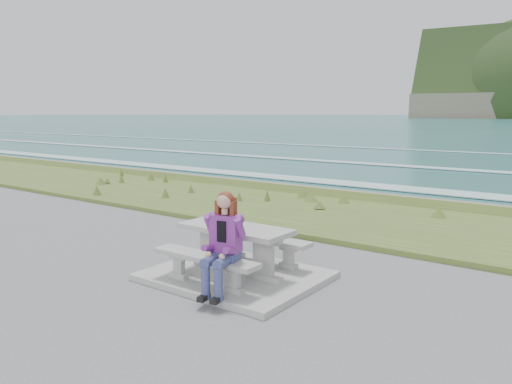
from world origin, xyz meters
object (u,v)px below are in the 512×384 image
bench_landward (205,262)px  bench_seaward (262,242)px  seated_woman (221,257)px  picnic_table (235,237)px

bench_landward → bench_seaward: same height
bench_landward → seated_woman: 0.46m
bench_landward → seated_woman: (0.41, -0.13, 0.17)m
picnic_table → seated_woman: bearing=-63.8°
picnic_table → seated_woman: 0.93m
seated_woman → picnic_table: bearing=104.3°
seated_woman → bench_landward: bearing=150.1°
bench_seaward → bench_landward: bearing=-90.0°
bench_seaward → seated_woman: 1.60m
bench_landward → bench_seaward: (0.00, 1.40, 0.00)m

